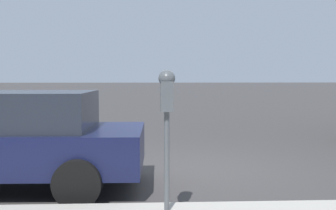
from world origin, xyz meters
The scene contains 3 objects.
ground_plane centered at (0.00, 0.00, 0.00)m, with size 220.00×220.00×0.00m, color #3D3A3A.
parking_meter centered at (-2.52, 0.50, 1.40)m, with size 0.21×0.19×1.62m.
car_navy centered at (-0.98, 2.89, 0.78)m, with size 2.04×4.30×1.48m.
Camera 1 is at (-6.93, 0.69, 1.70)m, focal length 42.00 mm.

